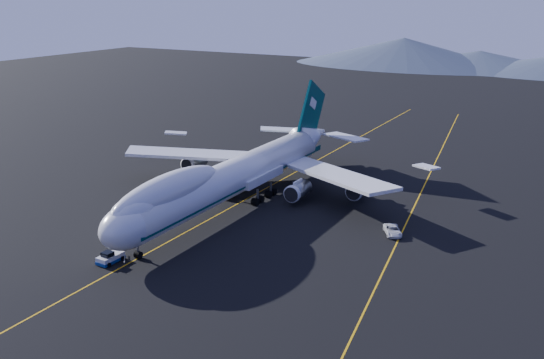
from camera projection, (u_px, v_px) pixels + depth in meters
The scene contains 6 objects.
ground at pixel (235, 206), 111.86m from camera, with size 500.00×500.00×0.00m, color black.
taxiway_line_main at pixel (235, 205), 111.85m from camera, with size 0.25×220.00×0.01m, color #D79C0C.
taxiway_line_side at pixel (409, 217), 106.25m from camera, with size 0.25×200.00×0.01m, color #D79C0C.
boeing_747 at pixel (234, 175), 110.16m from camera, with size 59.62×72.43×19.37m.
pushback_tug at pixel (111, 258), 88.30m from camera, with size 2.49×4.17×1.78m.
service_van at pixel (393, 230), 98.27m from camera, with size 2.36×5.13×1.42m, color silver.
Camera 1 is at (57.36, -88.72, 37.69)m, focal length 40.00 mm.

